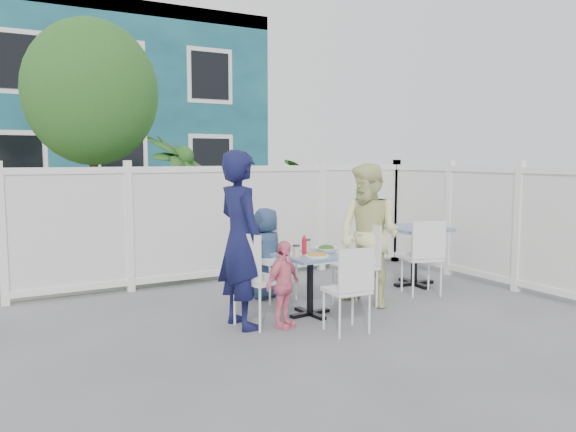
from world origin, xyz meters
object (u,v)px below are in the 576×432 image
chair_left (254,272)px  chair_right (361,259)px  toddler (283,284)px  utility_cabinet (15,230)px  main_table (310,268)px  man (241,239)px  woman (369,235)px  spare_table (415,240)px  boy (266,253)px  chair_back (270,251)px  chair_near (351,284)px

chair_left → chair_right: 1.45m
chair_right → toddler: (-1.19, -0.32, -0.11)m
utility_cabinet → main_table: size_ratio=2.00×
chair_left → man: man is taller
chair_left → woman: size_ratio=0.59×
spare_table → boy: bearing=170.3°
spare_table → chair_right: (-1.26, -0.50, -0.07)m
boy → toddler: bearing=51.0°
utility_cabinet → main_table: utility_cabinet is taller
utility_cabinet → toddler: (2.22, -3.91, -0.25)m
chair_right → man: man is taller
boy → main_table: bearing=74.6°
boy → chair_right: bearing=112.9°
spare_table → toddler: toddler is taller
spare_table → chair_back: chair_back is taller
main_table → toddler: bearing=-151.9°
woman → man: bearing=-106.5°
spare_table → woman: bearing=-155.2°
utility_cabinet → chair_left: 4.23m
chair_back → toddler: (-0.43, -1.13, -0.14)m
chair_back → toddler: bearing=61.0°
woman → toddler: (-1.27, -0.27, -0.38)m
chair_left → chair_near: (0.72, -0.67, -0.07)m
spare_table → boy: size_ratio=0.74×
chair_near → utility_cabinet: bearing=125.4°
man → chair_near: bearing=-136.8°
main_table → chair_near: 0.75m
spare_table → chair_left: 2.78m
man → spare_table: bearing=-83.5°
utility_cabinet → boy: utility_cabinet is taller
chair_near → toddler: 0.69m
spare_table → man: man is taller
main_table → spare_table: (1.98, 0.56, 0.10)m
chair_left → utility_cabinet: bearing=-169.6°
main_table → chair_back: bearing=92.4°
boy → man: bearing=30.7°
boy → toddler: boy is taller
woman → spare_table: bearing=97.3°
toddler → chair_near: bearing=-73.1°
spare_table → chair_left: bearing=-166.6°
chair_right → woman: bearing=-124.0°
utility_cabinet → chair_near: (2.70, -4.41, -0.19)m
utility_cabinet → main_table: bearing=-59.1°
utility_cabinet → spare_table: 5.61m
man → woman: size_ratio=1.09×
main_table → chair_right: bearing=5.1°
utility_cabinet → spare_table: utility_cabinet is taller
chair_left → man: 0.36m
chair_back → chair_right: bearing=124.7°
toddler → chair_left: bearing=119.2°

